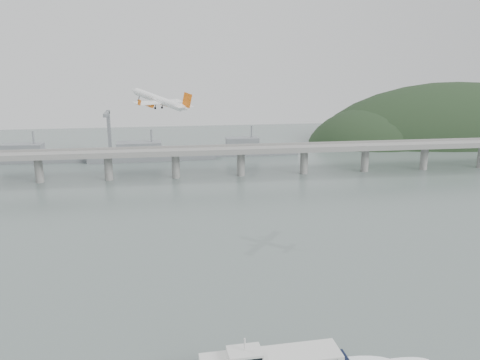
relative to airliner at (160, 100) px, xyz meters
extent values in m
plane|color=#576562|center=(37.40, -91.57, -70.68)|extent=(900.00, 900.00, 0.00)
cube|color=gray|center=(37.40, 108.43, -50.68)|extent=(800.00, 22.00, 2.20)
cube|color=gray|center=(37.40, 97.93, -48.68)|extent=(800.00, 0.60, 1.80)
cube|color=gray|center=(37.40, 118.93, -48.68)|extent=(800.00, 0.60, 1.80)
cylinder|color=gray|center=(-92.60, 108.43, -61.18)|extent=(6.00, 6.00, 21.00)
cylinder|color=gray|center=(-42.60, 108.43, -61.18)|extent=(6.00, 6.00, 21.00)
cylinder|color=gray|center=(7.40, 108.43, -61.18)|extent=(6.00, 6.00, 21.00)
cylinder|color=gray|center=(57.40, 108.43, -61.18)|extent=(6.00, 6.00, 21.00)
cylinder|color=gray|center=(107.40, 108.43, -61.18)|extent=(6.00, 6.00, 21.00)
cylinder|color=gray|center=(157.40, 108.43, -61.18)|extent=(6.00, 6.00, 21.00)
cylinder|color=gray|center=(207.40, 108.43, -61.18)|extent=(6.00, 6.00, 21.00)
ellipsoid|color=black|center=(307.40, 238.43, -88.68)|extent=(320.00, 150.00, 156.00)
ellipsoid|color=black|center=(212.40, 228.43, -82.68)|extent=(140.00, 110.00, 96.00)
cube|color=slate|center=(-112.60, 178.43, -66.68)|extent=(95.67, 20.15, 8.00)
cube|color=slate|center=(-122.10, 178.43, -58.68)|extent=(33.90, 15.02, 8.00)
cylinder|color=slate|center=(-112.60, 178.43, -50.68)|extent=(1.60, 1.60, 14.00)
cube|color=slate|center=(-12.60, 173.43, -66.68)|extent=(110.55, 21.43, 8.00)
cube|color=slate|center=(-23.60, 173.43, -58.68)|extent=(39.01, 16.73, 8.00)
cylinder|color=slate|center=(-12.60, 173.43, -50.68)|extent=(1.60, 1.60, 14.00)
cube|color=slate|center=(77.40, 183.43, -66.68)|extent=(85.00, 13.60, 8.00)
cube|color=slate|center=(68.90, 183.43, -58.68)|extent=(29.75, 11.90, 8.00)
cylinder|color=slate|center=(77.40, 183.43, -50.68)|extent=(1.60, 1.60, 14.00)
cube|color=slate|center=(-52.60, 208.43, -50.68)|extent=(3.00, 3.00, 40.00)
cube|color=slate|center=(-52.60, 198.43, -32.68)|extent=(3.00, 28.00, 3.00)
cube|color=black|center=(32.90, -133.84, -62.75)|extent=(38.57, 2.46, 1.02)
cube|color=black|center=(32.90, -133.84, -65.19)|extent=(38.57, 2.46, 1.02)
cube|color=silver|center=(25.09, -139.45, -60.21)|extent=(10.57, 7.71, 2.64)
cylinder|color=silver|center=(25.09, -139.45, -56.95)|extent=(0.54, 0.54, 4.07)
cylinder|color=white|center=(-0.75, 0.61, 0.39)|extent=(25.25, 23.15, 10.70)
cone|color=white|center=(-13.89, 11.17, 4.32)|extent=(6.42, 6.27, 4.82)
cone|color=white|center=(12.91, -10.33, -3.13)|extent=(7.25, 6.78, 5.06)
cube|color=white|center=(-0.16, 0.06, -0.90)|extent=(26.86, 32.24, 3.47)
cube|color=white|center=(12.25, -9.75, -2.15)|extent=(10.69, 12.34, 1.71)
cube|color=orange|center=(13.82, -10.77, 1.08)|extent=(5.40, 3.98, 7.96)
cylinder|color=orange|center=(1.96, 5.88, -2.31)|extent=(5.39, 5.16, 3.48)
cylinder|color=black|center=(0.24, 7.27, -1.80)|extent=(2.29, 2.39, 2.51)
cube|color=white|center=(2.19, 5.77, -1.26)|extent=(2.49, 1.99, 1.89)
cylinder|color=orange|center=(-5.37, -3.47, -1.71)|extent=(5.39, 5.16, 3.48)
cylinder|color=black|center=(-7.10, -2.08, -1.19)|extent=(2.29, 2.39, 2.51)
cube|color=white|center=(-5.14, -3.58, -0.65)|extent=(2.49, 1.99, 1.89)
cylinder|color=black|center=(1.17, 2.47, -2.94)|extent=(1.08, 0.81, 2.63)
cylinder|color=black|center=(0.92, 2.59, -4.10)|extent=(1.42, 1.19, 1.45)
cylinder|color=black|center=(-2.30, -1.95, -2.65)|extent=(1.08, 0.81, 2.63)
cylinder|color=black|center=(-2.55, -1.83, -3.81)|extent=(1.42, 1.19, 1.45)
cylinder|color=black|center=(-11.24, 8.84, 0.39)|extent=(1.08, 0.81, 2.63)
cylinder|color=black|center=(-11.49, 8.96, -0.77)|extent=(1.42, 1.19, 1.45)
cube|color=orange|center=(13.09, 13.06, -1.07)|extent=(1.99, 1.49, 2.93)
cube|color=orange|center=(-9.58, -15.84, 0.81)|extent=(1.99, 1.49, 2.93)
camera|label=1|loc=(6.31, -269.79, 29.07)|focal=38.00mm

